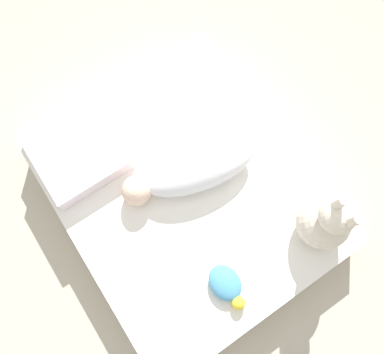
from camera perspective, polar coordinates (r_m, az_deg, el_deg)
ground_plane at (r=1.73m, az=-0.93°, el=-3.29°), size 12.00×12.00×0.00m
bed_mattress at (r=1.64m, az=-0.98°, el=-2.58°), size 1.18×0.99×0.19m
swaddled_baby at (r=1.50m, az=-0.12°, el=1.07°), size 0.29×0.57×0.14m
pillow at (r=1.63m, az=-17.26°, el=3.92°), size 0.37×0.34×0.09m
bunny_plush at (r=1.47m, az=19.74°, el=-6.38°), size 0.20×0.20×0.37m
turtle_plush at (r=1.48m, az=5.33°, el=-16.13°), size 0.19×0.12×0.06m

